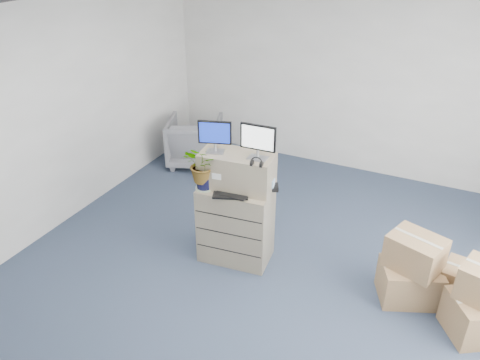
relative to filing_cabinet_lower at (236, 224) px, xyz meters
The scene contains 16 objects.
ground 0.95m from the filing_cabinet_lower, 44.60° to the right, with size 7.00×7.00×0.00m, color #283749.
wall_back 3.13m from the filing_cabinet_lower, 78.72° to the left, with size 6.00×0.02×2.80m, color beige.
filing_cabinet_lower is the anchor object (origin of this frame).
filing_cabinet_upper 0.67m from the filing_cabinet_lower, 96.28° to the left, with size 0.80×0.40×0.40m, color gray.
monitor_left 1.10m from the filing_cabinet_lower, behind, with size 0.35×0.19×0.36m.
monitor_right 1.11m from the filing_cabinet_lower, ahead, with size 0.39×0.15×0.38m.
headphones 0.96m from the filing_cabinet_lower, 20.28° to the right, with size 0.12×0.12×0.01m, color black.
keyboard 0.51m from the filing_cabinet_lower, 81.72° to the right, with size 0.39×0.16×0.02m, color black.
mouse 0.58m from the filing_cabinet_lower, 12.64° to the right, with size 0.08×0.05×0.03m, color silver.
water_bottle 0.60m from the filing_cabinet_lower, 34.05° to the left, with size 0.07×0.07×0.24m, color gray.
phone_dock 0.51m from the filing_cabinet_lower, 151.86° to the left, with size 0.06×0.05×0.12m.
external_drive 0.63m from the filing_cabinet_lower, 22.69° to the left, with size 0.17×0.13×0.05m, color black.
tissue_box 0.64m from the filing_cabinet_lower, 21.44° to the left, with size 0.21×0.11×0.08m, color #3882C1.
potted_plant 0.79m from the filing_cabinet_lower, 154.27° to the right, with size 0.48×0.51×0.42m.
office_chair 2.62m from the filing_cabinet_lower, 131.12° to the left, with size 0.83×0.78×0.86m, color slate.
cardboard_boxes 2.35m from the filing_cabinet_lower, ahead, with size 1.41×0.96×0.77m.
Camera 1 is at (1.42, -3.45, 3.51)m, focal length 35.00 mm.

